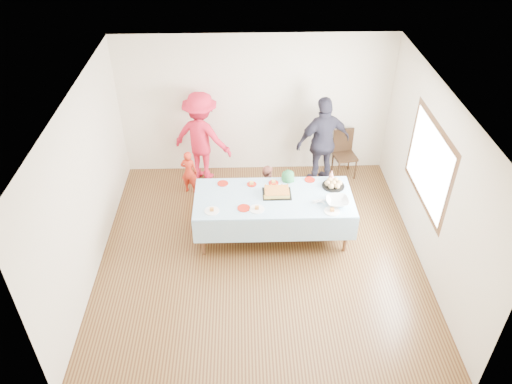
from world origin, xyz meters
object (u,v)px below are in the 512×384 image
birthday_cake (277,192)px  dining_chair (344,150)px  party_table (274,200)px  adult_left (202,137)px

birthday_cake → dining_chair: size_ratio=0.49×
party_table → adult_left: (-1.23, 1.77, 0.15)m
birthday_cake → dining_chair: 2.26m
birthday_cake → party_table: bearing=-125.0°
birthday_cake → adult_left: size_ratio=0.26×
party_table → birthday_cake: birthday_cake is taller
dining_chair → adult_left: (-2.69, -0.05, 0.36)m
birthday_cake → dining_chair: bearing=51.1°
party_table → adult_left: size_ratio=1.43×
birthday_cake → adult_left: 2.13m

